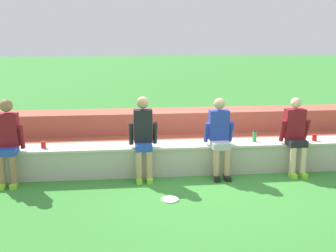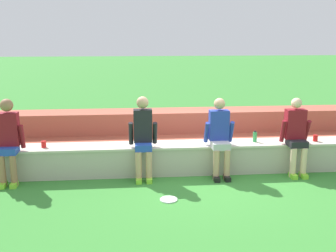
{
  "view_description": "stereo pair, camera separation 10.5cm",
  "coord_description": "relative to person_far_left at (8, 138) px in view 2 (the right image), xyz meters",
  "views": [
    {
      "loc": [
        -1.49,
        -6.96,
        2.58
      ],
      "look_at": [
        -0.73,
        0.26,
        0.9
      ],
      "focal_mm": 43.07,
      "sensor_mm": 36.0,
      "label": 1
    },
    {
      "loc": [
        -1.38,
        -6.97,
        2.58
      ],
      "look_at": [
        -0.73,
        0.26,
        0.9
      ],
      "focal_mm": 43.07,
      "sensor_mm": 36.0,
      "label": 2
    }
  ],
  "objects": [
    {
      "name": "ground_plane",
      "position": [
        3.53,
        0.03,
        -0.81
      ],
      "size": [
        80.0,
        80.0,
        0.0
      ],
      "primitive_type": "plane",
      "color": "#388433"
    },
    {
      "name": "person_left_of_center",
      "position": [
        2.33,
        0.03,
        -0.0
      ],
      "size": [
        0.51,
        0.52,
        1.49
      ],
      "color": "tan",
      "rests_on": "ground"
    },
    {
      "name": "person_far_left",
      "position": [
        0.0,
        0.0,
        0.0
      ],
      "size": [
        0.52,
        0.51,
        1.49
      ],
      "color": "#996B4C",
      "rests_on": "ground"
    },
    {
      "name": "stone_seating_wall",
      "position": [
        3.53,
        0.29,
        -0.51
      ],
      "size": [
        8.33,
        0.57,
        0.56
      ],
      "color": "#B7AF9E",
      "rests_on": "ground"
    },
    {
      "name": "person_center",
      "position": [
        3.72,
        0.03,
        -0.03
      ],
      "size": [
        0.54,
        0.57,
        1.44
      ],
      "color": "tan",
      "rests_on": "ground"
    },
    {
      "name": "person_right_of_center",
      "position": [
        5.15,
        0.01,
        -0.04
      ],
      "size": [
        0.54,
        0.52,
        1.43
      ],
      "color": "beige",
      "rests_on": "ground"
    },
    {
      "name": "brick_bleachers",
      "position": [
        3.53,
        1.55,
        -0.43
      ],
      "size": [
        11.98,
        1.46,
        0.91
      ],
      "color": "#A24B37",
      "rests_on": "ground"
    },
    {
      "name": "plastic_cup_right_end",
      "position": [
        0.53,
        0.26,
        -0.19
      ],
      "size": [
        0.09,
        0.09,
        0.12
      ],
      "primitive_type": "cylinder",
      "color": "red",
      "rests_on": "stone_seating_wall"
    },
    {
      "name": "water_bottle_near_right",
      "position": [
        4.46,
        0.3,
        -0.15
      ],
      "size": [
        0.08,
        0.08,
        0.21
      ],
      "color": "green",
      "rests_on": "stone_seating_wall"
    },
    {
      "name": "frisbee",
      "position": [
        2.69,
        -1.01,
        -0.8
      ],
      "size": [
        0.28,
        0.28,
        0.02
      ],
      "primitive_type": "cylinder",
      "color": "white",
      "rests_on": "ground"
    },
    {
      "name": "plastic_cup_middle",
      "position": [
        5.63,
        0.23,
        -0.19
      ],
      "size": [
        0.09,
        0.09,
        0.12
      ],
      "primitive_type": "cylinder",
      "color": "red",
      "rests_on": "stone_seating_wall"
    }
  ]
}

